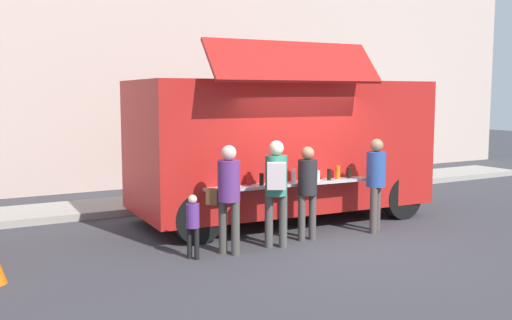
{
  "coord_description": "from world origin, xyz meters",
  "views": [
    {
      "loc": [
        -5.91,
        -7.53,
        2.54
      ],
      "look_at": [
        -0.43,
        2.06,
        1.3
      ],
      "focal_mm": 40.93,
      "sensor_mm": 36.0,
      "label": 1
    }
  ],
  "objects_px": {
    "customer_extra_browsing": "(376,177)",
    "customer_front_ordering": "(307,185)",
    "customer_mid_with_backpack": "(276,183)",
    "customer_rear_waiting": "(228,190)",
    "child_near_queue": "(193,221)",
    "food_truck_main": "(281,144)",
    "trash_bin": "(347,171)"
  },
  "relations": [
    {
      "from": "food_truck_main",
      "to": "customer_mid_with_backpack",
      "type": "relative_size",
      "value": 3.34
    },
    {
      "from": "trash_bin",
      "to": "customer_mid_with_backpack",
      "type": "bearing_deg",
      "value": -139.08
    },
    {
      "from": "customer_front_ordering",
      "to": "food_truck_main",
      "type": "bearing_deg",
      "value": -12.9
    },
    {
      "from": "food_truck_main",
      "to": "customer_rear_waiting",
      "type": "height_order",
      "value": "food_truck_main"
    },
    {
      "from": "customer_front_ordering",
      "to": "customer_mid_with_backpack",
      "type": "height_order",
      "value": "customer_mid_with_backpack"
    },
    {
      "from": "trash_bin",
      "to": "child_near_queue",
      "type": "height_order",
      "value": "child_near_queue"
    },
    {
      "from": "customer_extra_browsing",
      "to": "child_near_queue",
      "type": "xyz_separation_m",
      "value": [
        -3.66,
        0.02,
        -0.43
      ]
    },
    {
      "from": "customer_rear_waiting",
      "to": "customer_extra_browsing",
      "type": "height_order",
      "value": "customer_rear_waiting"
    },
    {
      "from": "customer_mid_with_backpack",
      "to": "customer_extra_browsing",
      "type": "distance_m",
      "value": 2.2
    },
    {
      "from": "food_truck_main",
      "to": "trash_bin",
      "type": "bearing_deg",
      "value": 35.8
    },
    {
      "from": "trash_bin",
      "to": "customer_front_ordering",
      "type": "height_order",
      "value": "customer_front_ordering"
    },
    {
      "from": "customer_extra_browsing",
      "to": "customer_front_ordering",
      "type": "bearing_deg",
      "value": 51.71
    },
    {
      "from": "customer_extra_browsing",
      "to": "child_near_queue",
      "type": "height_order",
      "value": "customer_extra_browsing"
    },
    {
      "from": "customer_mid_with_backpack",
      "to": "customer_rear_waiting",
      "type": "relative_size",
      "value": 1.02
    },
    {
      "from": "food_truck_main",
      "to": "customer_rear_waiting",
      "type": "bearing_deg",
      "value": -136.64
    },
    {
      "from": "customer_front_ordering",
      "to": "customer_mid_with_backpack",
      "type": "relative_size",
      "value": 0.92
    },
    {
      "from": "customer_extra_browsing",
      "to": "child_near_queue",
      "type": "relative_size",
      "value": 1.72
    },
    {
      "from": "trash_bin",
      "to": "customer_rear_waiting",
      "type": "xyz_separation_m",
      "value": [
        -5.72,
        -4.16,
        0.54
      ]
    },
    {
      "from": "customer_front_ordering",
      "to": "customer_rear_waiting",
      "type": "distance_m",
      "value": 1.62
    },
    {
      "from": "trash_bin",
      "to": "customer_front_ordering",
      "type": "relative_size",
      "value": 0.61
    },
    {
      "from": "food_truck_main",
      "to": "customer_mid_with_backpack",
      "type": "bearing_deg",
      "value": -121.37
    },
    {
      "from": "customer_mid_with_backpack",
      "to": "customer_extra_browsing",
      "type": "height_order",
      "value": "customer_mid_with_backpack"
    },
    {
      "from": "trash_bin",
      "to": "customer_mid_with_backpack",
      "type": "xyz_separation_m",
      "value": [
        -4.86,
        -4.21,
        0.59
      ]
    },
    {
      "from": "food_truck_main",
      "to": "customer_front_ordering",
      "type": "bearing_deg",
      "value": -104.51
    },
    {
      "from": "trash_bin",
      "to": "customer_rear_waiting",
      "type": "height_order",
      "value": "customer_rear_waiting"
    },
    {
      "from": "customer_rear_waiting",
      "to": "customer_mid_with_backpack",
      "type": "bearing_deg",
      "value": -37.16
    },
    {
      "from": "customer_extra_browsing",
      "to": "customer_mid_with_backpack",
      "type": "bearing_deg",
      "value": 58.04
    },
    {
      "from": "customer_mid_with_backpack",
      "to": "customer_rear_waiting",
      "type": "xyz_separation_m",
      "value": [
        -0.86,
        0.06,
        -0.06
      ]
    },
    {
      "from": "food_truck_main",
      "to": "customer_mid_with_backpack",
      "type": "distance_m",
      "value": 2.33
    },
    {
      "from": "food_truck_main",
      "to": "customer_mid_with_backpack",
      "type": "height_order",
      "value": "food_truck_main"
    },
    {
      "from": "trash_bin",
      "to": "customer_front_ordering",
      "type": "bearing_deg",
      "value": -135.54
    },
    {
      "from": "customer_rear_waiting",
      "to": "child_near_queue",
      "type": "distance_m",
      "value": 0.74
    }
  ]
}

